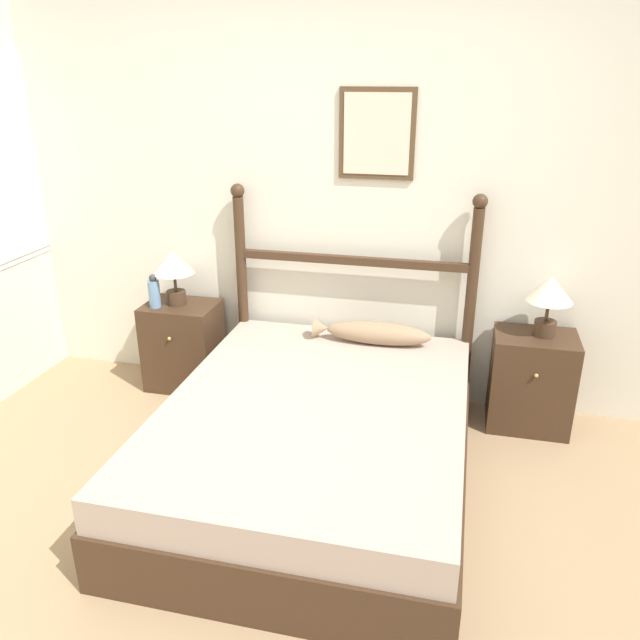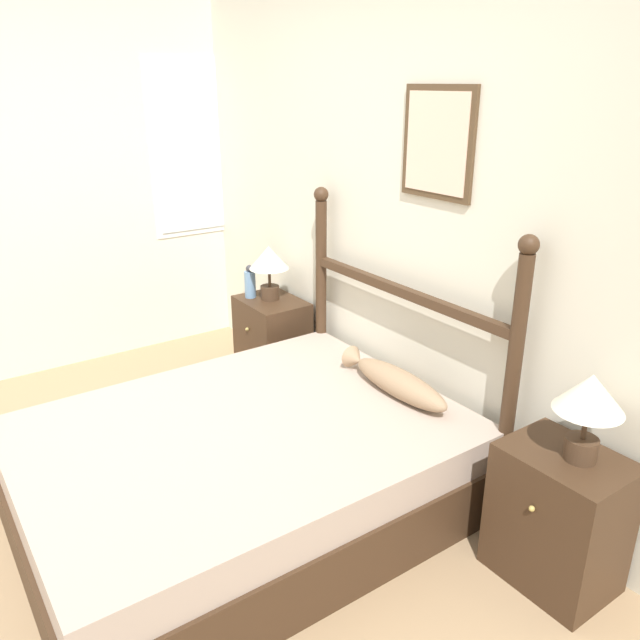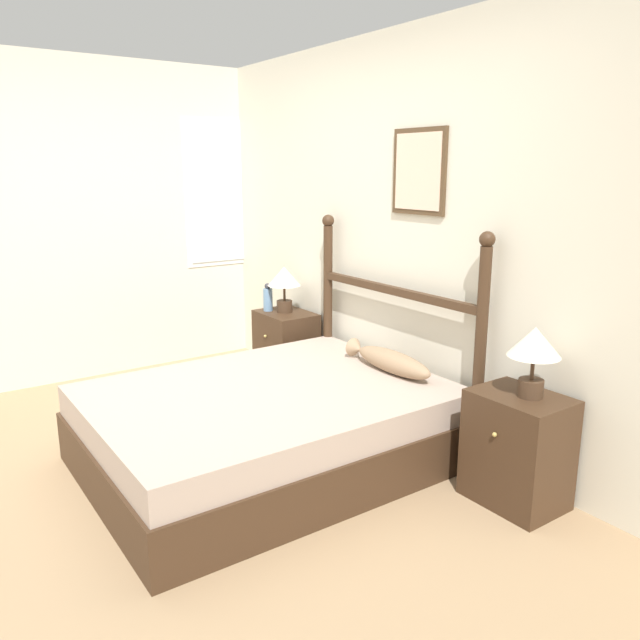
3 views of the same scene
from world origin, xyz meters
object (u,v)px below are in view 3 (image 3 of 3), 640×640
bottle (268,298)px  fish_pillow (389,361)px  nightstand_right (517,449)px  table_lamp_left (284,280)px  table_lamp_right (534,348)px  nightstand_left (286,348)px  bed (267,426)px

bottle → fish_pillow: bottle is taller
nightstand_right → table_lamp_left: bearing=179.9°
table_lamp_left → fish_pillow: 1.36m
nightstand_right → table_lamp_right: table_lamp_right is taller
fish_pillow → nightstand_left: bearing=178.0°
bed → nightstand_left: (-1.12, 0.83, 0.07)m
bottle → table_lamp_right: bearing=2.3°
table_lamp_left → table_lamp_right: (2.31, 0.01, 0.00)m
bed → table_lamp_left: 1.55m
bed → table_lamp_right: (1.16, 0.85, 0.62)m
bed → bottle: 1.54m
fish_pillow → table_lamp_left: bearing=177.9°
bed → nightstand_left: size_ratio=3.38×
bed → bottle: (-1.26, 0.75, 0.46)m
bottle → nightstand_left: bearing=31.9°
nightstand_right → fish_pillow: (-0.96, -0.04, 0.24)m
nightstand_right → bottle: (-2.38, -0.08, 0.40)m
table_lamp_left → bottle: bearing=-141.0°
nightstand_left → fish_pillow: 1.32m
nightstand_left → table_lamp_right: (2.29, 0.02, 0.55)m
table_lamp_left → nightstand_left: bearing=-12.5°
bed → table_lamp_left: (-1.15, 0.84, 0.62)m
table_lamp_right → nightstand_left: bearing=-179.6°
nightstand_left → nightstand_right: bearing=0.0°
nightstand_left → table_lamp_left: size_ratio=1.64×
nightstand_right → fish_pillow: fish_pillow is taller
table_lamp_right → fish_pillow: bearing=-176.6°
nightstand_left → bottle: bearing=-148.1°
nightstand_left → fish_pillow: (1.29, -0.04, 0.24)m
bed → fish_pillow: bearing=78.0°
bottle → table_lamp_left: bearing=39.0°
table_lamp_right → bottle: table_lamp_right is taller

